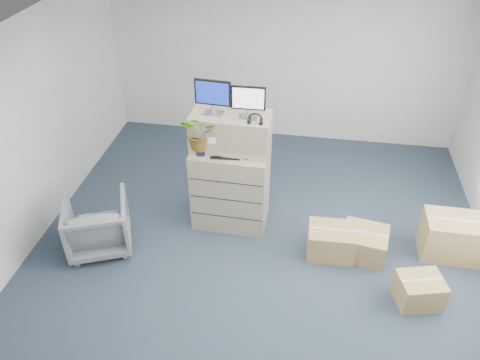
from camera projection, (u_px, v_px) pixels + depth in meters
name	position (u px, v px, depth m)	size (l,w,h in m)	color
ground	(255.00, 272.00, 5.93)	(7.00, 7.00, 0.00)	#212E3C
wall_back	(285.00, 62.00, 7.92)	(6.00, 0.02, 2.80)	#B8B7AF
filing_cabinet_lower	(231.00, 187.00, 6.41)	(1.01, 0.62, 1.17)	tan
filing_cabinet_upper	(231.00, 132.00, 5.96)	(1.01, 0.50, 0.50)	tan
monitor_left	(213.00, 95.00, 5.68)	(0.46, 0.19, 0.45)	#99999E
monitor_right	(248.00, 100.00, 5.61)	(0.42, 0.16, 0.41)	#99999E
headphones	(255.00, 119.00, 5.60)	(0.18, 0.18, 0.02)	black
keyboard	(231.00, 155.00, 5.97)	(0.51, 0.21, 0.03)	black
mouse	(257.00, 158.00, 5.88)	(0.11, 0.07, 0.04)	silver
water_bottle	(240.00, 141.00, 5.96)	(0.09, 0.09, 0.32)	#919399
phone_dock	(226.00, 147.00, 6.05)	(0.07, 0.05, 0.14)	silver
external_drive	(258.00, 146.00, 6.09)	(0.25, 0.19, 0.07)	black
tissue_box	(256.00, 142.00, 5.99)	(0.29, 0.14, 0.11)	#3A78C7
potted_plant	(201.00, 136.00, 5.85)	(0.53, 0.57, 0.47)	#97B592
office_chair	(97.00, 222.00, 6.09)	(0.79, 0.74, 0.81)	slate
cardboard_boxes	(404.00, 246.00, 5.98)	(2.27, 1.42, 0.57)	#A5834F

